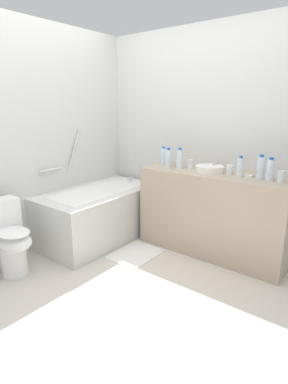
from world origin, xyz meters
The scene contains 20 objects.
ground_plane centered at (0.00, 0.00, 0.00)m, with size 3.82×3.82×0.00m, color beige.
wall_back_tiled centered at (0.00, 1.28, 1.17)m, with size 3.22×0.10×2.34m, color silver.
wall_right_mirror centered at (1.46, 0.00, 1.17)m, with size 0.10×2.86×2.34m, color silver.
bathtub centered at (0.65, 0.86, 0.31)m, with size 1.43×0.75×1.25m.
toilet centered at (-0.43, 0.93, 0.35)m, with size 0.35×0.51×0.70m.
vanity_counter centered at (1.14, -0.34, 0.43)m, with size 0.54×1.54×0.86m, color tan.
sink_basin centered at (1.11, -0.28, 0.90)m, with size 0.28×0.28×0.07m, color white.
sink_faucet centered at (1.28, -0.28, 0.90)m, with size 0.13×0.15×0.09m.
water_bottle_0 centered at (1.15, 0.31, 0.96)m, with size 0.06×0.06×0.21m.
water_bottle_1 centered at (1.12, -0.87, 0.96)m, with size 0.07×0.07×0.21m.
water_bottle_2 centered at (1.10, -0.60, 0.96)m, with size 0.06×0.06×0.20m.
water_bottle_3 centered at (1.09, 0.20, 0.96)m, with size 0.07×0.07×0.21m.
water_bottle_4 centered at (1.09, 0.06, 0.97)m, with size 0.06×0.06×0.22m.
water_bottle_5 centered at (1.13, -0.78, 0.97)m, with size 0.07×0.07×0.22m.
drinking_glass_0 centered at (1.18, -0.02, 0.91)m, with size 0.06×0.06×0.09m, color white.
drinking_glass_1 centered at (1.11, -0.97, 0.92)m, with size 0.06×0.06×0.10m, color white.
drinking_glass_2 centered at (1.14, -0.48, 0.91)m, with size 0.06×0.06×0.09m, color white.
drinking_glass_3 centered at (1.17, 0.12, 0.91)m, with size 0.07×0.07×0.08m, color white.
soap_dish centered at (1.14, -0.68, 0.87)m, with size 0.09×0.06×0.02m, color white.
bath_mat centered at (0.55, 0.24, 0.01)m, with size 0.52×0.40×0.01m, color white.
Camera 1 is at (-1.71, -1.64, 1.52)m, focal length 28.85 mm.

